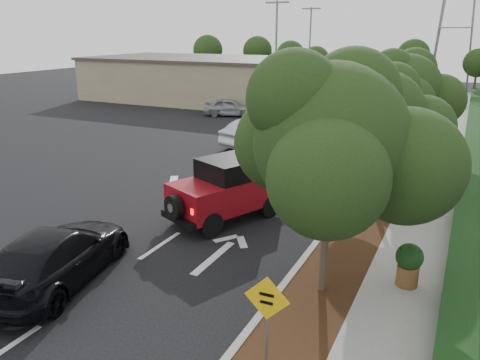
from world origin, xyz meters
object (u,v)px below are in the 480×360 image
Objects in this scene: red_jeep at (231,188)px; silver_suv_ahead at (276,163)px; speed_hump_sign at (267,309)px; black_suv_oncoming at (56,256)px.

silver_suv_ahead is at bearing 117.60° from red_jeep.
red_jeep is 8.28m from speed_hump_sign.
speed_hump_sign is (6.61, -0.73, 0.63)m from black_suv_oncoming.
black_suv_oncoming reaches higher than silver_suv_ahead.
silver_suv_ahead is 2.28× the size of speed_hump_sign.
silver_suv_ahead is 0.86× the size of black_suv_oncoming.
black_suv_oncoming is 2.64× the size of speed_hump_sign.
red_jeep is at bearing -82.39° from silver_suv_ahead.
speed_hump_sign is at bearing 161.25° from black_suv_oncoming.
black_suv_oncoming is 6.68m from speed_hump_sign.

